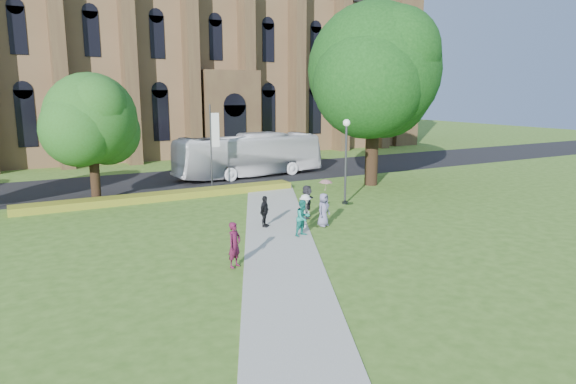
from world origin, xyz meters
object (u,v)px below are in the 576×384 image
streetlamp (346,151)px  pedestrian_0 (234,245)px  large_tree (374,70)px  tour_coach (249,155)px

streetlamp → pedestrian_0: (-10.64, -7.62, -2.34)m
pedestrian_0 → large_tree: bearing=6.6°
streetlamp → tour_coach: 12.44m
streetlamp → tour_coach: size_ratio=0.42×
pedestrian_0 → streetlamp: bearing=5.3°
tour_coach → pedestrian_0: tour_coach is taller
tour_coach → pedestrian_0: (-9.75, -19.93, -0.81)m
streetlamp → tour_coach: bearing=94.2°
streetlamp → tour_coach: streetlamp is taller
streetlamp → large_tree: 8.73m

